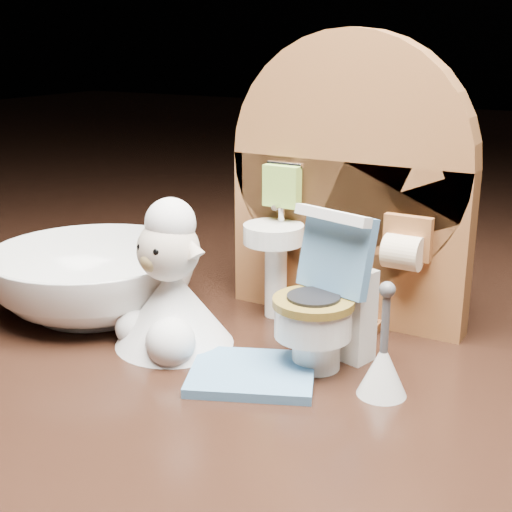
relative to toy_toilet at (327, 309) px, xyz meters
The scene contains 6 objects.
backdrop_panel 0.07m from the toy_toilet, 105.76° to the left, with size 0.13×0.05×0.15m.
toy_toilet is the anchor object (origin of this frame).
bath_mat 0.05m from the toy_toilet, 125.08° to the right, with size 0.06×0.05×0.00m, color #578BBA.
toilet_brush 0.04m from the toy_toilet, 26.01° to the right, with size 0.02×0.02×0.05m.
plush_lamb 0.08m from the toy_toilet, 165.57° to the right, with size 0.06×0.06×0.08m.
ceramic_bowl 0.14m from the toy_toilet, behind, with size 0.11×0.11×0.04m, color white.
Camera 1 is at (0.14, -0.27, 0.15)m, focal length 50.00 mm.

